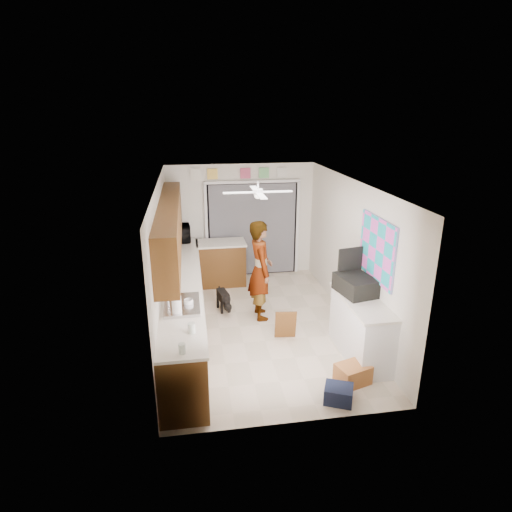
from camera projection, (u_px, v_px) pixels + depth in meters
name	position (u px, v px, depth m)	size (l,w,h in m)	color
floor	(260.00, 325.00, 7.53)	(5.00, 5.00, 0.00)	beige
ceiling	(260.00, 183.00, 6.71)	(5.00, 5.00, 0.00)	white
wall_back	(241.00, 221.00, 9.45)	(3.20, 3.20, 0.00)	silver
wall_front	(297.00, 331.00, 4.78)	(3.20, 3.20, 0.00)	silver
wall_left	(162.00, 263.00, 6.88)	(5.00, 5.00, 0.00)	silver
wall_right	(351.00, 253.00, 7.35)	(5.00, 5.00, 0.00)	silver
left_base_cabinets	(183.00, 307.00, 7.18)	(0.60, 4.80, 0.90)	brown
left_countertop	(183.00, 281.00, 7.03)	(0.62, 4.80, 0.04)	white
upper_cabinets	(170.00, 227.00, 6.91)	(0.32, 4.00, 0.80)	brown
sink_basin	(182.00, 305.00, 6.09)	(0.50, 0.76, 0.06)	silver
faucet	(168.00, 300.00, 6.03)	(0.03, 0.03, 0.22)	silver
peninsula_base	(221.00, 264.00, 9.17)	(1.00, 0.60, 0.90)	brown
peninsula_top	(221.00, 243.00, 9.02)	(1.04, 0.64, 0.04)	white
back_opening_recess	(253.00, 230.00, 9.52)	(2.00, 0.06, 2.10)	black
curtain_panel	(253.00, 230.00, 9.49)	(1.90, 0.03, 2.05)	slate
door_trim_left	(207.00, 232.00, 9.34)	(0.06, 0.04, 2.10)	white
door_trim_right	(297.00, 228.00, 9.65)	(0.06, 0.04, 2.10)	white
door_trim_head	(253.00, 182.00, 9.14)	(2.10, 0.04, 0.06)	white
header_frame_0	(212.00, 174.00, 8.99)	(0.22, 0.02, 0.22)	#F7CB52
header_frame_2	(245.00, 173.00, 9.09)	(0.22, 0.02, 0.22)	#C5496B
header_frame_3	(264.00, 173.00, 9.15)	(0.22, 0.02, 0.22)	#6DC076
header_frame_4	(282.00, 172.00, 9.21)	(0.22, 0.02, 0.22)	silver
route66_sign	(196.00, 174.00, 8.94)	(0.22, 0.02, 0.26)	silver
right_counter_base	(361.00, 329.00, 6.46)	(0.50, 1.40, 0.90)	white
right_counter_top	(363.00, 301.00, 6.30)	(0.54, 1.44, 0.04)	white
abstract_painting	(377.00, 249.00, 6.29)	(0.03, 1.15, 0.95)	#E955CD
ceiling_fan	(258.00, 192.00, 6.95)	(1.14, 1.14, 0.24)	white
microwave	(180.00, 233.00, 9.06)	(0.60, 0.41, 0.33)	black
cup	(189.00, 303.00, 6.07)	(0.14, 0.14, 0.11)	white
jar_a	(192.00, 328.00, 5.36)	(0.09, 0.09, 0.13)	silver
jar_b	(182.00, 348.00, 4.91)	(0.08, 0.08, 0.12)	silver
paper_towel_roll	(177.00, 306.00, 5.79)	(0.13, 0.13, 0.28)	white
suitcase	(356.00, 285.00, 6.48)	(0.47, 0.63, 0.27)	black
suitcase_rim	(355.00, 292.00, 6.52)	(0.44, 0.58, 0.02)	yellow
suitcase_lid	(350.00, 263.00, 6.67)	(0.42, 0.03, 0.50)	black
cardboard_box	(353.00, 374.00, 5.91)	(0.44, 0.33, 0.28)	#AC6536
navy_crate	(339.00, 394.00, 5.54)	(0.36, 0.30, 0.22)	black
cabinet_door_panel	(286.00, 325.00, 6.99)	(0.35, 0.03, 0.52)	brown
man	(260.00, 270.00, 7.56)	(0.66, 0.43, 1.80)	white
dog	(223.00, 300.00, 8.02)	(0.23, 0.54, 0.43)	black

